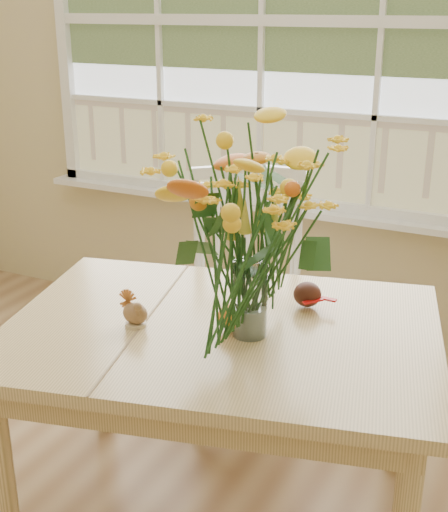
% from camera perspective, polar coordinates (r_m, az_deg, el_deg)
% --- Properties ---
extents(wall_back, '(4.00, 0.02, 2.70)m').
position_cam_1_polar(wall_back, '(3.32, 3.36, 15.58)').
color(wall_back, beige).
rests_on(wall_back, floor).
extents(window, '(2.42, 0.12, 1.74)m').
position_cam_1_polar(window, '(3.28, 3.16, 18.70)').
color(window, silver).
rests_on(window, wall_back).
extents(dining_table, '(1.49, 1.21, 0.70)m').
position_cam_1_polar(dining_table, '(2.13, -0.24, -8.04)').
color(dining_table, tan).
rests_on(dining_table, floor).
extents(windsor_chair, '(0.60, 0.59, 0.99)m').
position_cam_1_polar(windsor_chair, '(2.78, 1.93, -2.29)').
color(windsor_chair, white).
rests_on(windsor_chair, floor).
extents(flower_vase, '(0.48, 0.48, 0.57)m').
position_cam_1_polar(flower_vase, '(1.91, 2.27, 2.67)').
color(flower_vase, white).
rests_on(flower_vase, dining_table).
extents(pumpkin, '(0.10, 0.10, 0.08)m').
position_cam_1_polar(pumpkin, '(2.05, 0.90, -5.21)').
color(pumpkin, orange).
rests_on(pumpkin, dining_table).
extents(turkey_figurine, '(0.08, 0.06, 0.10)m').
position_cam_1_polar(turkey_figurine, '(2.09, -7.41, -4.78)').
color(turkey_figurine, '#CCB78C').
rests_on(turkey_figurine, dining_table).
extents(dark_gourd, '(0.13, 0.09, 0.08)m').
position_cam_1_polar(dark_gourd, '(2.22, 6.95, -3.29)').
color(dark_gourd, '#38160F').
rests_on(dark_gourd, dining_table).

